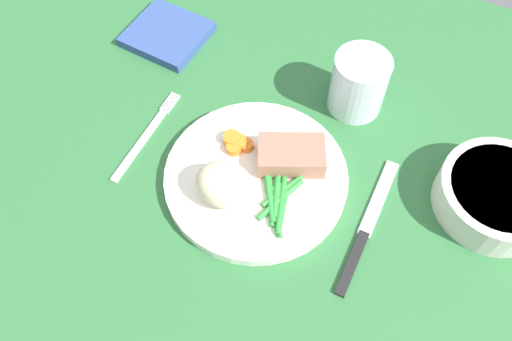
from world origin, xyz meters
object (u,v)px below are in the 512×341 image
object	(u,v)px
fork	(146,136)
knife	(366,228)
meat_portion	(291,155)
water_glass	(358,87)
napkin	(167,34)
salad_bowl	(497,195)
dinner_plate	(256,178)

from	to	relation	value
fork	knife	bearing A→B (deg)	-0.70
meat_portion	water_glass	xyz separation A→B (cm)	(3.95, 14.14, 0.72)
knife	water_glass	bearing A→B (deg)	112.93
napkin	salad_bowl	bearing A→B (deg)	-8.39
water_glass	salad_bowl	size ratio (longest dim) A/B	0.60
meat_portion	water_glass	size ratio (longest dim) A/B	0.97
meat_portion	napkin	distance (cm)	30.92
water_glass	salad_bowl	world-z (taller)	water_glass
dinner_plate	knife	world-z (taller)	dinner_plate
fork	salad_bowl	size ratio (longest dim) A/B	1.11
water_glass	napkin	world-z (taller)	water_glass
knife	salad_bowl	bearing A→B (deg)	35.81
meat_portion	salad_bowl	bearing A→B (deg)	13.41
meat_portion	salad_bowl	distance (cm)	26.31
dinner_plate	salad_bowl	distance (cm)	30.58
fork	dinner_plate	bearing A→B (deg)	0.21
knife	water_glass	distance (cm)	20.42
napkin	knife	bearing A→B (deg)	-24.33
fork	water_glass	bearing A→B (deg)	36.24
dinner_plate	knife	size ratio (longest dim) A/B	1.18
napkin	meat_portion	bearing A→B (deg)	-26.87
dinner_plate	fork	bearing A→B (deg)	-179.14
knife	salad_bowl	world-z (taller)	salad_bowl
meat_portion	napkin	bearing A→B (deg)	153.13
meat_portion	knife	xyz separation A→B (cm)	(12.38, -4.11, -2.90)
water_glass	knife	bearing A→B (deg)	-65.19
fork	napkin	bearing A→B (deg)	111.08
dinner_plate	meat_portion	distance (cm)	5.53
fork	napkin	xyz separation A→B (cm)	(-7.18, 18.01, 0.58)
salad_bowl	napkin	size ratio (longest dim) A/B	1.28
water_glass	fork	bearing A→B (deg)	-143.11
fork	salad_bowl	world-z (taller)	salad_bowl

